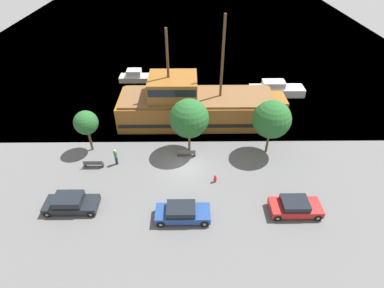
{
  "coord_description": "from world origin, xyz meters",
  "views": [
    {
      "loc": [
        0.36,
        -22.21,
        19.57
      ],
      "look_at": [
        0.61,
        2.0,
        1.2
      ],
      "focal_mm": 28.0,
      "sensor_mm": 36.0,
      "label": 1
    }
  ],
  "objects_px": {
    "pirate_ship": "(195,105)",
    "moored_boat_dockside": "(276,90)",
    "bench_promenade_east": "(187,153)",
    "pedestrian_walking_near": "(116,157)",
    "moored_boat_outer": "(136,77)",
    "parked_car_curb_front": "(182,213)",
    "bench_promenade_west": "(93,164)",
    "fire_hydrant": "(215,178)",
    "parked_car_curb_rear": "(295,206)",
    "parked_car_curb_mid": "(71,203)"
  },
  "relations": [
    {
      "from": "parked_car_curb_mid",
      "to": "fire_hydrant",
      "type": "distance_m",
      "value": 12.63
    },
    {
      "from": "pirate_ship",
      "to": "bench_promenade_west",
      "type": "height_order",
      "value": "pirate_ship"
    },
    {
      "from": "bench_promenade_east",
      "to": "pedestrian_walking_near",
      "type": "height_order",
      "value": "pedestrian_walking_near"
    },
    {
      "from": "moored_boat_dockside",
      "to": "parked_car_curb_rear",
      "type": "xyz_separation_m",
      "value": [
        -3.26,
        -20.72,
        -0.08
      ]
    },
    {
      "from": "parked_car_curb_front",
      "to": "parked_car_curb_mid",
      "type": "xyz_separation_m",
      "value": [
        -9.29,
        1.11,
        -0.0
      ]
    },
    {
      "from": "parked_car_curb_rear",
      "to": "bench_promenade_east",
      "type": "height_order",
      "value": "parked_car_curb_rear"
    },
    {
      "from": "bench_promenade_west",
      "to": "moored_boat_dockside",
      "type": "bearing_deg",
      "value": 35.01
    },
    {
      "from": "parked_car_curb_mid",
      "to": "pedestrian_walking_near",
      "type": "height_order",
      "value": "pedestrian_walking_near"
    },
    {
      "from": "parked_car_curb_mid",
      "to": "bench_promenade_west",
      "type": "distance_m",
      "value": 5.29
    },
    {
      "from": "moored_boat_dockside",
      "to": "parked_car_curb_front",
      "type": "bearing_deg",
      "value": -120.45
    },
    {
      "from": "moored_boat_dockside",
      "to": "parked_car_curb_rear",
      "type": "bearing_deg",
      "value": -98.93
    },
    {
      "from": "moored_boat_outer",
      "to": "pirate_ship",
      "type": "bearing_deg",
      "value": -52.7
    },
    {
      "from": "parked_car_curb_mid",
      "to": "bench_promenade_west",
      "type": "bearing_deg",
      "value": 84.37
    },
    {
      "from": "bench_promenade_west",
      "to": "parked_car_curb_rear",
      "type": "bearing_deg",
      "value": -17.89
    },
    {
      "from": "parked_car_curb_rear",
      "to": "fire_hydrant",
      "type": "height_order",
      "value": "parked_car_curb_rear"
    },
    {
      "from": "moored_boat_outer",
      "to": "parked_car_curb_rear",
      "type": "relative_size",
      "value": 1.24
    },
    {
      "from": "pirate_ship",
      "to": "parked_car_curb_mid",
      "type": "relative_size",
      "value": 4.37
    },
    {
      "from": "moored_boat_dockside",
      "to": "fire_hydrant",
      "type": "relative_size",
      "value": 9.57
    },
    {
      "from": "moored_boat_dockside",
      "to": "parked_car_curb_rear",
      "type": "relative_size",
      "value": 1.76
    },
    {
      "from": "bench_promenade_east",
      "to": "pedestrian_walking_near",
      "type": "relative_size",
      "value": 1.04
    },
    {
      "from": "parked_car_curb_front",
      "to": "moored_boat_dockside",
      "type": "bearing_deg",
      "value": 59.55
    },
    {
      "from": "pirate_ship",
      "to": "parked_car_curb_mid",
      "type": "distance_m",
      "value": 17.33
    },
    {
      "from": "moored_boat_dockside",
      "to": "bench_promenade_west",
      "type": "distance_m",
      "value": 25.97
    },
    {
      "from": "moored_boat_dockside",
      "to": "moored_boat_outer",
      "type": "bearing_deg",
      "value": 166.69
    },
    {
      "from": "parked_car_curb_front",
      "to": "fire_hydrant",
      "type": "height_order",
      "value": "parked_car_curb_front"
    },
    {
      "from": "pedestrian_walking_near",
      "to": "bench_promenade_west",
      "type": "bearing_deg",
      "value": -168.03
    },
    {
      "from": "moored_boat_dockside",
      "to": "pedestrian_walking_near",
      "type": "bearing_deg",
      "value": -142.93
    },
    {
      "from": "moored_boat_outer",
      "to": "pedestrian_walking_near",
      "type": "bearing_deg",
      "value": -88.09
    },
    {
      "from": "bench_promenade_east",
      "to": "pedestrian_walking_near",
      "type": "xyz_separation_m",
      "value": [
        -6.91,
        -1.11,
        0.46
      ]
    },
    {
      "from": "moored_boat_outer",
      "to": "bench_promenade_east",
      "type": "xyz_separation_m",
      "value": [
        7.55,
        -18.01,
        -0.18
      ]
    },
    {
      "from": "bench_promenade_west",
      "to": "parked_car_curb_mid",
      "type": "bearing_deg",
      "value": -95.63
    },
    {
      "from": "pirate_ship",
      "to": "bench_promenade_west",
      "type": "xyz_separation_m",
      "value": [
        -10.0,
        -8.44,
        -1.63
      ]
    },
    {
      "from": "pirate_ship",
      "to": "fire_hydrant",
      "type": "height_order",
      "value": "pirate_ship"
    },
    {
      "from": "moored_boat_outer",
      "to": "bench_promenade_east",
      "type": "distance_m",
      "value": 19.53
    },
    {
      "from": "parked_car_curb_rear",
      "to": "parked_car_curb_mid",
      "type": "bearing_deg",
      "value": 178.28
    },
    {
      "from": "parked_car_curb_mid",
      "to": "fire_hydrant",
      "type": "relative_size",
      "value": 5.75
    },
    {
      "from": "parked_car_curb_front",
      "to": "bench_promenade_east",
      "type": "distance_m",
      "value": 7.94
    },
    {
      "from": "moored_boat_outer",
      "to": "fire_hydrant",
      "type": "distance_m",
      "value": 24.01
    },
    {
      "from": "fire_hydrant",
      "to": "parked_car_curb_rear",
      "type": "bearing_deg",
      "value": -30.2
    },
    {
      "from": "pirate_ship",
      "to": "bench_promenade_east",
      "type": "xyz_separation_m",
      "value": [
        -0.93,
        -6.88,
        -1.64
      ]
    },
    {
      "from": "moored_boat_outer",
      "to": "parked_car_curb_mid",
      "type": "relative_size",
      "value": 1.17
    },
    {
      "from": "parked_car_curb_front",
      "to": "pedestrian_walking_near",
      "type": "bearing_deg",
      "value": 134.1
    },
    {
      "from": "moored_boat_dockside",
      "to": "bench_promenade_east",
      "type": "height_order",
      "value": "moored_boat_dockside"
    },
    {
      "from": "parked_car_curb_front",
      "to": "fire_hydrant",
      "type": "xyz_separation_m",
      "value": [
        2.96,
        4.21,
        -0.28
      ]
    },
    {
      "from": "parked_car_curb_rear",
      "to": "bench_promenade_west",
      "type": "height_order",
      "value": "parked_car_curb_rear"
    },
    {
      "from": "parked_car_curb_mid",
      "to": "parked_car_curb_rear",
      "type": "distance_m",
      "value": 18.54
    },
    {
      "from": "pirate_ship",
      "to": "parked_car_curb_front",
      "type": "relative_size",
      "value": 4.37
    },
    {
      "from": "pirate_ship",
      "to": "moored_boat_dockside",
      "type": "bearing_deg",
      "value": 29.81
    },
    {
      "from": "pedestrian_walking_near",
      "to": "parked_car_curb_mid",
      "type": "bearing_deg",
      "value": -115.05
    },
    {
      "from": "moored_boat_dockside",
      "to": "fire_hydrant",
      "type": "distance_m",
      "value": 19.55
    }
  ]
}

